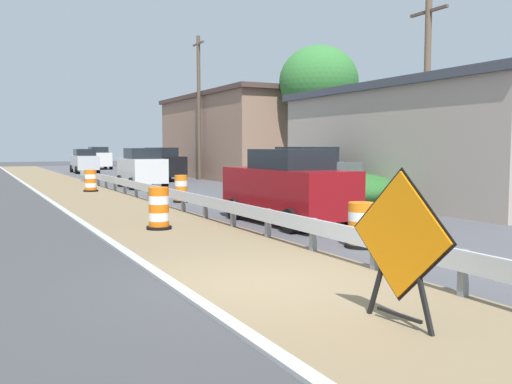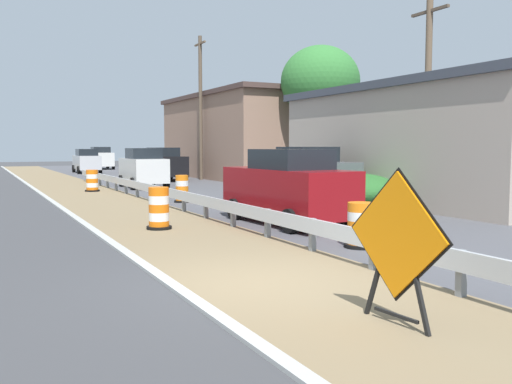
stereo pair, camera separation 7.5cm
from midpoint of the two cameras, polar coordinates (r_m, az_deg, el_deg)
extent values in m
plane|color=#3D3D3F|center=(9.20, 0.03, -9.27)|extent=(160.00, 160.00, 0.00)
cube|color=#7F6B4C|center=(9.50, 3.54, -8.81)|extent=(3.69, 120.00, 0.01)
cube|color=#ADADA8|center=(8.70, -7.73, -10.10)|extent=(0.20, 120.00, 0.11)
cube|color=silver|center=(10.23, 11.49, -4.80)|extent=(0.08, 58.79, 0.32)
cube|color=slate|center=(8.86, 20.16, -7.77)|extent=(0.12, 0.12, 0.70)
cube|color=slate|center=(10.31, 11.83, -5.85)|extent=(0.12, 0.12, 0.70)
cube|color=slate|center=(11.93, 5.68, -4.35)|extent=(0.12, 0.12, 0.70)
cube|color=slate|center=(13.66, 1.07, -3.19)|extent=(0.12, 0.12, 0.70)
cube|color=slate|center=(15.46, -2.49, -2.27)|extent=(0.12, 0.12, 0.70)
cube|color=slate|center=(17.31, -5.29, -1.54)|extent=(0.12, 0.12, 0.70)
cube|color=slate|center=(19.20, -7.54, -0.95)|extent=(0.12, 0.12, 0.70)
cube|color=slate|center=(21.11, -9.38, -0.47)|extent=(0.12, 0.12, 0.70)
cube|color=slate|center=(23.04, -10.92, -0.07)|extent=(0.12, 0.12, 0.70)
cube|color=slate|center=(24.99, -12.22, 0.27)|extent=(0.12, 0.12, 0.70)
cube|color=slate|center=(26.95, -13.33, 0.56)|extent=(0.12, 0.12, 0.70)
cube|color=slate|center=(28.92, -14.29, 0.82)|extent=(0.12, 0.12, 0.70)
cube|color=slate|center=(30.90, -15.13, 1.03)|extent=(0.12, 0.12, 0.70)
cube|color=slate|center=(32.88, -15.86, 1.23)|extent=(0.12, 0.12, 0.70)
cube|color=slate|center=(34.87, -16.52, 1.40)|extent=(0.12, 0.12, 0.70)
cube|color=slate|center=(36.86, -17.10, 1.55)|extent=(0.12, 0.12, 0.70)
cube|color=black|center=(7.00, 16.25, -9.49)|extent=(0.08, 0.39, 1.06)
cube|color=black|center=(7.47, 12.19, -8.52)|extent=(0.08, 0.39, 1.06)
cube|color=black|center=(7.34, 14.09, -12.06)|extent=(0.10, 0.72, 0.04)
cube|color=orange|center=(7.10, 14.14, -4.26)|extent=(0.17, 1.57, 1.57)
cube|color=black|center=(7.11, 14.24, -4.25)|extent=(0.16, 1.66, 1.67)
cylinder|color=orange|center=(12.53, 10.50, -5.13)|extent=(0.58, 0.58, 0.20)
cylinder|color=white|center=(12.50, 10.51, -4.23)|extent=(0.58, 0.58, 0.20)
cylinder|color=orange|center=(12.47, 10.53, -3.33)|extent=(0.58, 0.58, 0.20)
cylinder|color=white|center=(12.45, 10.54, -2.42)|extent=(0.58, 0.58, 0.20)
cylinder|color=orange|center=(12.42, 10.55, -1.51)|extent=(0.58, 0.58, 0.20)
cylinder|color=black|center=(12.54, 10.50, -5.40)|extent=(0.73, 0.73, 0.08)
cylinder|color=orange|center=(15.25, -10.00, -3.33)|extent=(0.54, 0.54, 0.23)
cylinder|color=white|center=(15.23, -10.01, -2.49)|extent=(0.54, 0.54, 0.23)
cylinder|color=orange|center=(15.20, -10.03, -1.64)|extent=(0.54, 0.54, 0.23)
cylinder|color=white|center=(15.18, -10.04, -0.79)|extent=(0.54, 0.54, 0.23)
cylinder|color=orange|center=(15.16, -10.05, 0.06)|extent=(0.54, 0.54, 0.23)
cylinder|color=black|center=(15.26, -10.00, -3.60)|extent=(0.68, 0.68, 0.08)
cylinder|color=orange|center=(22.40, -7.74, -0.78)|extent=(0.51, 0.51, 0.22)
cylinder|color=white|center=(22.38, -7.74, -0.23)|extent=(0.51, 0.51, 0.22)
cylinder|color=orange|center=(22.36, -7.75, 0.33)|extent=(0.51, 0.51, 0.22)
cylinder|color=white|center=(22.35, -7.75, 0.88)|extent=(0.51, 0.51, 0.22)
cylinder|color=orange|center=(22.33, -7.76, 1.44)|extent=(0.51, 0.51, 0.22)
cylinder|color=black|center=(22.40, -7.73, -0.95)|extent=(0.63, 0.63, 0.08)
cylinder|color=orange|center=(28.72, -16.57, 0.26)|extent=(0.57, 0.57, 0.21)
cylinder|color=white|center=(28.71, -16.58, 0.68)|extent=(0.57, 0.57, 0.21)
cylinder|color=orange|center=(28.69, -16.59, 1.11)|extent=(0.57, 0.57, 0.21)
cylinder|color=white|center=(28.68, -16.60, 1.54)|extent=(0.57, 0.57, 0.21)
cylinder|color=orange|center=(28.67, -16.61, 1.97)|extent=(0.57, 0.57, 0.21)
cylinder|color=black|center=(28.73, -16.57, 0.12)|extent=(0.71, 0.71, 0.08)
cube|color=silver|center=(30.70, -11.66, 2.19)|extent=(1.82, 4.12, 1.25)
cube|color=black|center=(30.52, -11.61, 3.88)|extent=(1.60, 1.91, 0.56)
cylinder|color=black|center=(31.84, -13.77, 1.11)|extent=(0.23, 0.64, 0.64)
cylinder|color=black|center=(32.26, -10.74, 1.21)|extent=(0.23, 0.64, 0.64)
cylinder|color=black|center=(29.22, -12.63, 0.83)|extent=(0.23, 0.64, 0.64)
cylinder|color=black|center=(29.67, -9.35, 0.93)|extent=(0.23, 0.64, 0.64)
cube|color=#4C5156|center=(21.49, 5.30, 1.35)|extent=(2.01, 4.15, 1.33)
cube|color=black|center=(21.59, 5.08, 3.87)|extent=(1.76, 1.93, 0.56)
cylinder|color=black|center=(21.01, 9.50, -0.58)|extent=(0.24, 0.65, 0.64)
cylinder|color=black|center=(19.90, 5.22, -0.82)|extent=(0.24, 0.65, 0.64)
cylinder|color=black|center=(23.18, 5.36, -0.05)|extent=(0.24, 0.65, 0.64)
cylinder|color=black|center=(22.18, 1.30, -0.24)|extent=(0.24, 0.65, 0.64)
cube|color=silver|center=(49.19, -17.15, 2.90)|extent=(1.85, 4.66, 1.14)
cube|color=black|center=(48.99, -17.14, 3.89)|extent=(1.61, 2.16, 0.56)
cylinder|color=black|center=(50.60, -18.35, 2.27)|extent=(0.24, 0.65, 0.64)
cylinder|color=black|center=(50.84, -16.43, 2.33)|extent=(0.24, 0.65, 0.64)
cylinder|color=black|center=(47.58, -17.89, 2.15)|extent=(0.24, 0.65, 0.64)
cylinder|color=black|center=(47.84, -15.85, 2.21)|extent=(0.24, 0.65, 0.64)
cube|color=black|center=(37.06, -9.58, 2.65)|extent=(1.82, 4.53, 1.28)
cube|color=black|center=(37.22, -9.68, 4.07)|extent=(1.63, 2.08, 0.56)
cylinder|color=black|center=(35.96, -7.46, 1.60)|extent=(0.22, 0.64, 0.64)
cylinder|color=black|center=(35.40, -10.23, 1.51)|extent=(0.22, 0.64, 0.64)
cylinder|color=black|center=(38.79, -8.95, 1.80)|extent=(0.22, 0.64, 0.64)
cylinder|color=black|center=(38.26, -11.53, 1.72)|extent=(0.22, 0.64, 0.64)
cube|color=maroon|center=(15.97, 3.03, 0.12)|extent=(1.95, 4.81, 1.26)
cube|color=black|center=(15.76, 3.41, 3.37)|extent=(1.67, 2.24, 0.56)
cylinder|color=black|center=(16.95, -2.34, -1.76)|extent=(0.24, 0.65, 0.64)
cylinder|color=black|center=(17.81, 2.71, -1.45)|extent=(0.24, 0.65, 0.64)
cylinder|color=black|center=(14.25, 3.39, -2.99)|extent=(0.24, 0.65, 0.64)
cylinder|color=black|center=(15.27, 8.97, -2.52)|extent=(0.24, 0.65, 0.64)
cube|color=silver|center=(57.35, -15.78, 3.24)|extent=(1.95, 4.69, 1.31)
cube|color=black|center=(57.52, -15.84, 4.17)|extent=(1.68, 2.18, 0.56)
cylinder|color=black|center=(56.02, -14.61, 2.57)|extent=(0.24, 0.65, 0.64)
cylinder|color=black|center=(55.72, -16.42, 2.52)|extent=(0.24, 0.65, 0.64)
cylinder|color=black|center=(59.02, -15.16, 2.65)|extent=(0.24, 0.65, 0.64)
cylinder|color=black|center=(58.74, -16.88, 2.61)|extent=(0.24, 0.65, 0.64)
cube|color=#AD9E8E|center=(24.29, 19.38, 4.28)|extent=(8.51, 12.24, 4.33)
cube|color=#3D424C|center=(24.40, 19.53, 9.72)|extent=(8.85, 12.73, 0.30)
cube|color=#93705B|center=(40.97, -0.58, 5.48)|extent=(8.64, 14.99, 5.61)
cube|color=#4C3833|center=(41.12, -0.58, 9.60)|extent=(8.98, 15.59, 0.30)
cylinder|color=brown|center=(21.64, 16.91, 8.66)|extent=(0.24, 0.24, 7.60)
cube|color=brown|center=(22.13, 17.12, 17.22)|extent=(0.12, 1.80, 0.10)
cylinder|color=brown|center=(37.62, -5.91, 8.47)|extent=(0.24, 0.24, 9.47)
cube|color=brown|center=(38.14, -5.97, 14.84)|extent=(0.12, 1.80, 0.10)
ellipsoid|color=#286028|center=(20.08, 9.76, 0.10)|extent=(3.29, 3.29, 1.29)
cylinder|color=brown|center=(33.18, 6.29, 4.40)|extent=(0.36, 0.36, 4.17)
ellipsoid|color=#337533|center=(33.39, 6.35, 11.15)|extent=(4.60, 4.60, 4.14)
camera|label=1|loc=(0.04, -90.14, -0.01)|focal=39.20mm
camera|label=2|loc=(0.04, 89.86, 0.01)|focal=39.20mm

